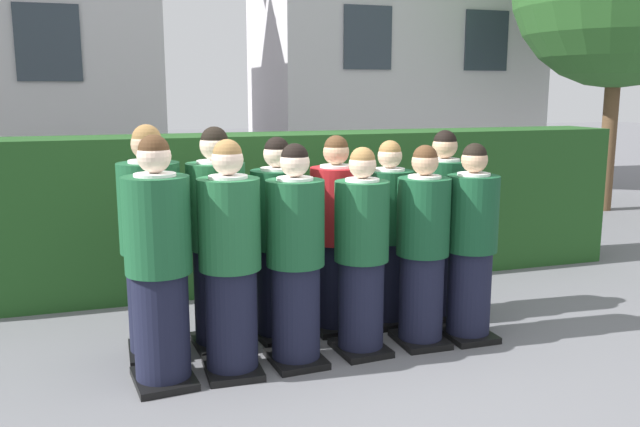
% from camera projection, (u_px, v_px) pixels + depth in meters
% --- Properties ---
extents(ground_plane, '(60.00, 60.00, 0.00)m').
position_uv_depth(ground_plane, '(331.00, 357.00, 4.98)').
color(ground_plane, slate).
extents(student_front_row_0, '(0.44, 0.52, 1.69)m').
position_uv_depth(student_front_row_0, '(159.00, 268.00, 4.41)').
color(student_front_row_0, black).
rests_on(student_front_row_0, ground).
extents(student_front_row_1, '(0.43, 0.52, 1.65)m').
position_uv_depth(student_front_row_1, '(230.00, 265.00, 4.58)').
color(student_front_row_1, black).
rests_on(student_front_row_1, ground).
extents(student_front_row_2, '(0.42, 0.52, 1.61)m').
position_uv_depth(student_front_row_2, '(295.00, 261.00, 4.75)').
color(student_front_row_2, black).
rests_on(student_front_row_2, ground).
extents(student_front_row_3, '(0.41, 0.47, 1.57)m').
position_uv_depth(student_front_row_3, '(361.00, 257.00, 4.96)').
color(student_front_row_3, black).
rests_on(student_front_row_3, ground).
extents(student_front_row_4, '(0.41, 0.45, 1.57)m').
position_uv_depth(student_front_row_4, '(422.00, 251.00, 5.13)').
color(student_front_row_4, black).
rests_on(student_front_row_4, ground).
extents(student_front_row_5, '(0.41, 0.45, 1.57)m').
position_uv_depth(student_front_row_5, '(471.00, 247.00, 5.25)').
color(student_front_row_5, black).
rests_on(student_front_row_5, ground).
extents(student_rear_row_0, '(0.45, 0.54, 1.73)m').
position_uv_depth(student_rear_row_0, '(152.00, 248.00, 4.90)').
color(student_rear_row_0, black).
rests_on(student_rear_row_0, ground).
extents(student_rear_row_1, '(0.44, 0.55, 1.71)m').
position_uv_depth(student_rear_row_1, '(217.00, 244.00, 5.07)').
color(student_rear_row_1, black).
rests_on(student_rear_row_1, ground).
extents(student_rear_row_2, '(0.43, 0.51, 1.62)m').
position_uv_depth(student_rear_row_2, '(278.00, 244.00, 5.26)').
color(student_rear_row_2, black).
rests_on(student_rear_row_2, ground).
extents(student_in_red_blazer, '(0.42, 0.46, 1.62)m').
position_uv_depth(student_in_red_blazer, '(336.00, 239.00, 5.44)').
color(student_in_red_blazer, black).
rests_on(student_in_red_blazer, ground).
extents(student_rear_row_4, '(0.41, 0.48, 1.57)m').
position_uv_depth(student_rear_row_4, '(388.00, 238.00, 5.61)').
color(student_rear_row_4, black).
rests_on(student_rear_row_4, ground).
extents(student_rear_row_5, '(0.43, 0.50, 1.64)m').
position_uv_depth(student_rear_row_5, '(442.00, 229.00, 5.77)').
color(student_rear_row_5, black).
rests_on(student_rear_row_5, ground).
extents(hedge, '(7.83, 0.70, 1.54)m').
position_uv_depth(hedge, '(266.00, 210.00, 6.77)').
color(hedge, '#214C1E').
rests_on(hedge, ground).
extents(school_building_annex, '(5.64, 3.53, 6.25)m').
position_uv_depth(school_building_annex, '(392.00, 29.00, 13.56)').
color(school_building_annex, silver).
rests_on(school_building_annex, ground).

